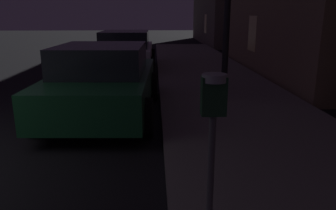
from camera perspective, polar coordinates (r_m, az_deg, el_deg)
sidewalk at (r=4.26m, az=22.39°, el=-12.72°), size 3.20×36.00×0.15m
parking_meter at (r=2.57m, az=7.76°, el=-2.30°), size 0.19×0.19×1.42m
car_green at (r=6.75m, az=-11.12°, el=4.04°), size 2.21×4.08×1.43m
car_white at (r=12.19m, az=-7.30°, el=9.27°), size 2.10×4.02×1.43m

